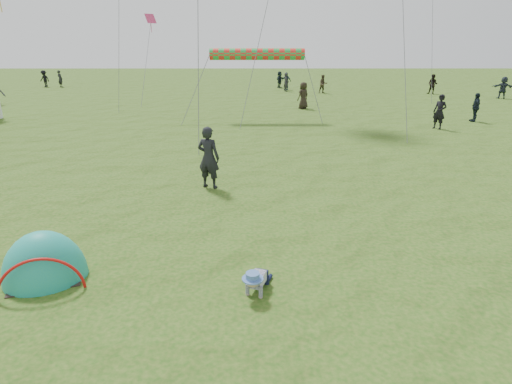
{
  "coord_description": "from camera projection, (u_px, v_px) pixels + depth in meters",
  "views": [
    {
      "loc": [
        1.0,
        -5.47,
        4.21
      ],
      "look_at": [
        1.03,
        3.15,
        1.0
      ],
      "focal_mm": 28.0,
      "sensor_mm": 36.0,
      "label": 1
    }
  ],
  "objects": [
    {
      "name": "ground",
      "position": [
        195.0,
        315.0,
        6.59
      ],
      "size": [
        140.0,
        140.0,
        0.0
      ],
      "primitive_type": "plane",
      "color": "#1B4C0F"
    },
    {
      "name": "crawling_toddler",
      "position": [
        256.0,
        280.0,
        7.11
      ],
      "size": [
        0.68,
        0.81,
        0.52
      ],
      "primitive_type": null,
      "rotation": [
        0.0,
        0.0,
        -0.35
      ],
      "color": "black",
      "rests_on": "ground"
    },
    {
      "name": "popup_tent",
      "position": [
        47.0,
        278.0,
        7.62
      ],
      "size": [
        1.82,
        1.65,
        1.94
      ],
      "primitive_type": "ellipsoid",
      "rotation": [
        0.0,
        0.0,
        0.33
      ],
      "color": "teal",
      "rests_on": "ground"
    },
    {
      "name": "standing_adult",
      "position": [
        209.0,
        158.0,
        12.12
      ],
      "size": [
        0.81,
        0.67,
        1.91
      ],
      "primitive_type": "imported",
      "rotation": [
        0.0,
        0.0,
        2.79
      ],
      "color": "black",
      "rests_on": "ground"
    },
    {
      "name": "crowd_person_0",
      "position": [
        286.0,
        82.0,
        37.19
      ],
      "size": [
        0.6,
        0.71,
        1.65
      ],
      "primitive_type": "imported",
      "rotation": [
        0.0,
        0.0,
        1.96
      ],
      "color": "#252429",
      "rests_on": "ground"
    },
    {
      "name": "crowd_person_1",
      "position": [
        323.0,
        84.0,
        35.83
      ],
      "size": [
        0.86,
        0.72,
        1.6
      ],
      "primitive_type": "imported",
      "rotation": [
        0.0,
        0.0,
        0.15
      ],
      "color": "#443829",
      "rests_on": "ground"
    },
    {
      "name": "crowd_person_2",
      "position": [
        476.0,
        107.0,
        22.72
      ],
      "size": [
        0.54,
        0.99,
        1.61
      ],
      "primitive_type": "imported",
      "rotation": [
        0.0,
        0.0,
        4.55
      ],
      "color": "black",
      "rests_on": "ground"
    },
    {
      "name": "crowd_person_4",
      "position": [
        303.0,
        95.0,
        27.22
      ],
      "size": [
        1.03,
        0.98,
        1.78
      ],
      "primitive_type": "imported",
      "rotation": [
        0.0,
        0.0,
        3.79
      ],
      "color": "black",
      "rests_on": "ground"
    },
    {
      "name": "crowd_person_5",
      "position": [
        280.0,
        80.0,
        40.24
      ],
      "size": [
        1.16,
        1.52,
        1.61
      ],
      "primitive_type": "imported",
      "rotation": [
        0.0,
        0.0,
        1.04
      ],
      "color": "black",
      "rests_on": "ground"
    },
    {
      "name": "crowd_person_6",
      "position": [
        60.0,
        79.0,
        40.84
      ],
      "size": [
        0.73,
        0.66,
        1.66
      ],
      "primitive_type": "imported",
      "rotation": [
        0.0,
        0.0,
        2.57
      ],
      "color": "black",
      "rests_on": "ground"
    },
    {
      "name": "crowd_person_7",
      "position": [
        433.0,
        84.0,
        35.15
      ],
      "size": [
        1.04,
        1.03,
        1.69
      ],
      "primitive_type": "imported",
      "rotation": [
        0.0,
        0.0,
        5.54
      ],
      "color": "black",
      "rests_on": "ground"
    },
    {
      "name": "crowd_person_8",
      "position": [
        286.0,
        81.0,
        38.27
      ],
      "size": [
        1.03,
        0.84,
        1.65
      ],
      "primitive_type": "imported",
      "rotation": [
        0.0,
        0.0,
        5.74
      ],
      "color": "#233740",
      "rests_on": "ground"
    },
    {
      "name": "crowd_person_9",
      "position": [
        44.0,
        79.0,
        41.04
      ],
      "size": [
        1.2,
        0.9,
        1.65
      ],
      "primitive_type": "imported",
      "rotation": [
        0.0,
        0.0,
        5.98
      ],
      "color": "black",
      "rests_on": "ground"
    },
    {
      "name": "crowd_person_11",
      "position": [
        503.0,
        88.0,
        32.36
      ],
      "size": [
        1.68,
        0.91,
        1.73
      ],
      "primitive_type": "imported",
      "rotation": [
        0.0,
        0.0,
        2.88
      ],
      "color": "#28303E",
      "rests_on": "ground"
    },
    {
      "name": "crowd_person_12",
      "position": [
        440.0,
        112.0,
        20.7
      ],
      "size": [
        0.75,
        0.77,
        1.78
      ],
      "primitive_type": "imported",
      "rotation": [
        0.0,
        0.0,
        5.44
      ],
      "color": "black",
      "rests_on": "ground"
    },
    {
      "name": "rainbow_tube_kite",
      "position": [
        257.0,
        54.0,
        22.51
      ],
      "size": [
        5.34,
        0.64,
        0.64
      ],
      "primitive_type": "cylinder",
      "rotation": [
        0.0,
        1.57,
        0.0
      ],
      "color": "red"
    },
    {
      "name": "diamond_kite_5",
      "position": [
        151.0,
        18.0,
        30.87
      ],
      "size": [
        0.86,
        0.86,
        0.7
      ],
      "primitive_type": "plane",
      "rotation": [
        1.05,
        0.0,
        0.79
      ],
      "color": "#DC386F"
    }
  ]
}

